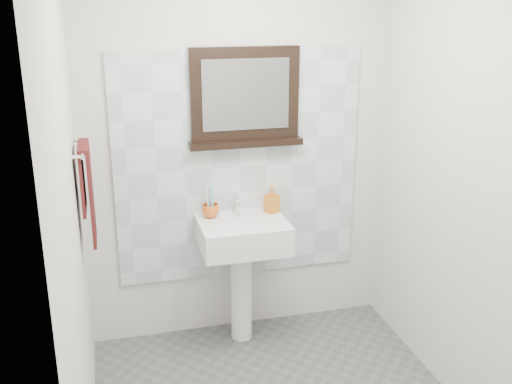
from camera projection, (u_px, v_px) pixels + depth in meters
back_wall at (239, 151)px, 3.85m from camera, size 2.00×0.01×2.50m
front_wall at (400, 323)px, 1.83m from camera, size 2.00×0.01×2.50m
left_wall at (71, 226)px, 2.60m from camera, size 0.01×2.20×2.50m
right_wall at (476, 190)px, 3.08m from camera, size 0.01×2.20×2.50m
splashback at (239, 167)px, 3.87m from camera, size 1.60×0.02×1.50m
pedestal_sink at (243, 247)px, 3.81m from camera, size 0.55×0.44×0.96m
toothbrush_cup at (210, 211)px, 3.80m from camera, size 0.13×0.13×0.09m
toothbrushes at (211, 199)px, 3.77m from camera, size 0.05×0.04×0.21m
soap_dispenser at (272, 199)px, 3.87m from camera, size 0.10×0.10×0.17m
framed_mirror at (245, 99)px, 3.72m from camera, size 0.73×0.11×0.62m
towel_bar at (82, 148)px, 3.19m from camera, size 0.07×0.40×0.03m
hand_towel at (87, 185)px, 3.26m from camera, size 0.06×0.30×0.55m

